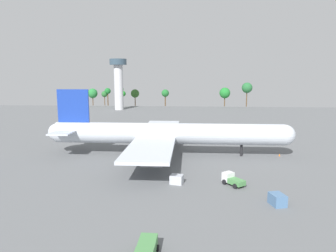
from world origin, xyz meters
TOP-DOWN VIEW (x-y plane):
  - ground_plane at (0.00, 0.00)m, footprint 269.12×269.12m
  - cargo_airplane at (-0.52, 0.00)m, footprint 67.28×53.79m
  - baggage_tug at (-38.16, 35.80)m, footprint 3.58×4.78m
  - fuel_truck at (32.24, 18.00)m, footprint 3.73×4.37m
  - catering_truck at (0.71, -48.85)m, footprint 2.71×5.45m
  - pushback_tractor at (14.40, -22.78)m, footprint 4.52×4.96m
  - cargo_container_fore at (3.31, -22.85)m, footprint 2.87×2.46m
  - cargo_container_aft at (20.65, -32.09)m, footprint 2.79×3.33m
  - safety_cone_nose at (30.28, 0.74)m, footprint 0.44×0.44m
  - control_tower at (-38.76, 111.21)m, footprint 10.54×10.54m
  - tree_line_backdrop at (-8.21, 137.44)m, footprint 117.03×7.53m

SIDE VIEW (x-z plane):
  - ground_plane at x=0.00m, z-range 0.00..0.00m
  - safety_cone_nose at x=30.28m, z-range 0.00..0.62m
  - cargo_container_fore at x=3.31m, z-range 0.00..1.83m
  - cargo_container_aft at x=20.65m, z-range 0.00..1.94m
  - fuel_truck at x=32.24m, z-range 0.01..1.99m
  - catering_truck at x=0.71m, z-range 0.12..2.03m
  - pushback_tractor at x=14.40m, z-range -0.03..2.28m
  - baggage_tug at x=-38.16m, z-range 0.00..2.30m
  - cargo_airplane at x=-0.52m, z-range -3.04..14.83m
  - tree_line_backdrop at x=-8.21m, z-range 1.58..18.32m
  - control_tower at x=-38.76m, z-range 3.23..34.97m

